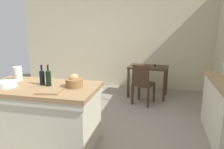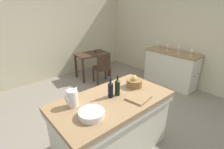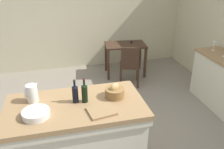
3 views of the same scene
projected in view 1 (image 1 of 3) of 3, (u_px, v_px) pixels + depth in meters
The scene contains 12 objects.
ground_plane at pixel (84, 125), 3.82m from camera, with size 6.76×6.76×0.00m, color gray.
wall_back at pixel (116, 39), 5.98m from camera, with size 5.32×0.12×2.60m, color beige.
island_table at pixel (42, 113), 3.19m from camera, with size 1.63×0.88×0.88m.
writing_desk at pixel (148, 71), 5.21m from camera, with size 0.95×0.65×0.78m.
wooden_chair at pixel (143, 83), 4.71m from camera, with size 0.50×0.50×0.89m.
pitcher at pixel (18, 73), 3.35m from camera, with size 0.17×0.13×0.26m.
wash_bowl at pixel (6, 84), 3.04m from camera, with size 0.30×0.30×0.07m, color silver.
bread_basket at pixel (74, 82), 3.03m from camera, with size 0.24×0.24×0.18m.
cutting_board at pixel (50, 91), 2.82m from camera, with size 0.29×0.25×0.02m, color #99754C.
wine_bottle_dark at pixel (48, 77), 3.07m from camera, with size 0.07×0.07×0.31m.
wine_bottle_amber at pixel (42, 77), 3.11m from camera, with size 0.07×0.07×0.29m.
wine_glass_right at pixel (224, 67), 3.61m from camera, with size 0.07×0.07×0.18m.
Camera 1 is at (1.25, -3.31, 1.75)m, focal length 35.18 mm.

